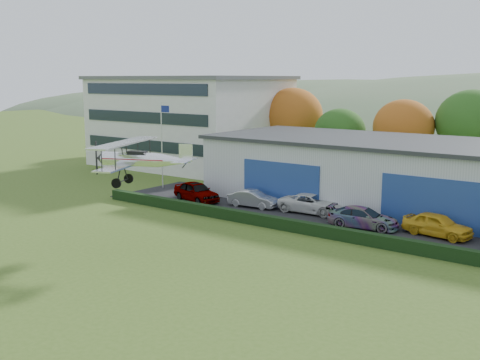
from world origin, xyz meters
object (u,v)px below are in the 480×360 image
Objects in this scene: car_3 at (363,217)px; car_4 at (437,225)px; flagpole at (163,137)px; office_block at (190,121)px; car_0 at (196,191)px; biplane at (139,158)px; car_2 at (312,204)px; hangar at (458,179)px; car_1 at (253,199)px.

car_3 is 4.86m from car_4.
flagpole is 1.65× the size of car_3.
office_block reaches higher than car_3.
car_0 is at bearing -21.91° from flagpole.
car_4 is at bearing -22.96° from office_block.
biplane reaches higher than car_4.
car_2 is at bearing 61.91° from car_3.
biplane reaches higher than car_2.
flagpole is 1.69× the size of car_0.
office_block is at bearing 167.99° from hangar.
car_4 is at bearing 21.80° from biplane.
biplane reaches higher than car_3.
car_2 is (16.04, -0.45, -4.02)m from flagpole.
biplane is (-8.84, -12.26, 4.73)m from car_3.
office_block is 34.15m from biplane.
biplane is at bearing -49.93° from flagpole.
office_block is 37.09m from car_4.
office_block is at bearing 104.36° from biplane.
hangar reaches higher than car_4.
car_3 is (29.13, -15.21, -4.46)m from office_block.
car_2 is at bearing 52.46° from biplane.
car_1 is 4.87m from car_2.
car_4 is (19.60, 1.13, -0.05)m from car_0.
car_0 is at bearing -47.27° from office_block.
office_block is at bearing 58.06° from car_0.
office_block is at bearing 75.51° from car_4.
car_4 reaches higher than car_2.
car_0 is 0.98× the size of car_3.
biplane is at bearing 142.35° from car_4.
car_3 is at bearing 32.11° from biplane.
car_4 is at bearing -3.03° from flagpole.
car_2 is 1.06× the size of car_3.
car_2 is 15.29m from biplane.
flagpole reaches higher than car_0.
car_3 is at bearing -100.66° from car_1.
hangar is 20.60m from car_0.
hangar is 5.08× the size of flagpole.
car_4 is 0.64× the size of biplane.
hangar is 24.24m from biplane.
car_1 is at bearing 98.96° from car_2.
flagpole is 16.55m from car_2.
office_block reaches higher than hangar.
hangar is at bearing -50.28° from car_0.
flagpole is 18.92m from biplane.
car_1 is at bearing 99.03° from car_4.
flagpole is (8.12, -13.00, -0.43)m from office_block.
car_4 is (33.91, -14.37, -4.41)m from office_block.
car_4 is (0.91, -7.34, -1.85)m from hangar.
car_3 is (9.72, -0.70, 0.04)m from car_1.
car_3 is at bearing -27.57° from office_block.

